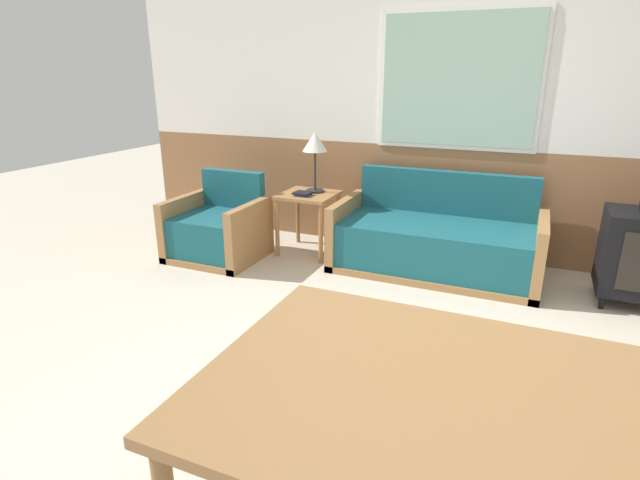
{
  "coord_description": "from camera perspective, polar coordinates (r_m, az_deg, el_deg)",
  "views": [
    {
      "loc": [
        0.47,
        -2.06,
        1.68
      ],
      "look_at": [
        -0.85,
        0.98,
        0.55
      ],
      "focal_mm": 28.0,
      "sensor_mm": 36.0,
      "label": 1
    }
  ],
  "objects": [
    {
      "name": "ground_plane",
      "position": [
        2.7,
        8.86,
        -20.04
      ],
      "size": [
        16.0,
        16.0,
        0.0
      ],
      "primitive_type": "plane",
      "color": "beige"
    },
    {
      "name": "wall_back",
      "position": [
        4.72,
        18.16,
        14.0
      ],
      "size": [
        7.2,
        0.09,
        2.7
      ],
      "color": "#8E603D",
      "rests_on": "ground_plane"
    },
    {
      "name": "couch",
      "position": [
        4.46,
        13.08,
        -0.3
      ],
      "size": [
        1.74,
        0.83,
        0.83
      ],
      "color": "#9E7042",
      "rests_on": "ground_plane"
    },
    {
      "name": "armchair",
      "position": [
        4.77,
        -11.58,
        0.97
      ],
      "size": [
        0.81,
        0.73,
        0.78
      ],
      "rotation": [
        0.0,
        0.0,
        0.15
      ],
      "color": "#9E7042",
      "rests_on": "ground_plane"
    },
    {
      "name": "side_table",
      "position": [
        4.75,
        -1.33,
        4.09
      ],
      "size": [
        0.51,
        0.51,
        0.59
      ],
      "color": "#9E7042",
      "rests_on": "ground_plane"
    },
    {
      "name": "table_lamp",
      "position": [
        4.71,
        -0.58,
        10.8
      ],
      "size": [
        0.23,
        0.23,
        0.56
      ],
      "color": "#262628",
      "rests_on": "side_table"
    },
    {
      "name": "book_stack",
      "position": [
        4.64,
        -1.97,
        5.32
      ],
      "size": [
        0.16,
        0.14,
        0.03
      ],
      "color": "#234799",
      "rests_on": "side_table"
    },
    {
      "name": "dining_table",
      "position": [
        1.65,
        21.38,
        -19.27
      ],
      "size": [
        1.91,
        1.08,
        0.76
      ],
      "color": "olive",
      "rests_on": "ground_plane"
    }
  ]
}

